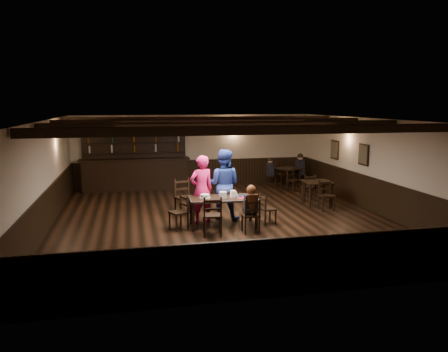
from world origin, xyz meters
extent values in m
plane|color=black|center=(0.00, 0.00, 0.00)|extent=(10.00, 10.00, 0.00)
cube|color=beige|center=(0.00, 5.00, 1.35)|extent=(9.00, 0.02, 2.70)
cube|color=beige|center=(0.00, -5.00, 1.35)|extent=(9.00, 0.02, 2.70)
cube|color=beige|center=(-4.50, 0.00, 1.35)|extent=(0.02, 10.00, 2.70)
cube|color=beige|center=(4.50, 0.00, 1.35)|extent=(0.02, 10.00, 2.70)
cube|color=silver|center=(0.00, 0.00, 2.70)|extent=(9.00, 10.00, 0.02)
cube|color=black|center=(0.00, 4.97, 0.50)|extent=(9.00, 0.04, 1.00)
cube|color=black|center=(0.00, -4.97, 0.50)|extent=(9.00, 0.04, 1.00)
cube|color=black|center=(-4.47, 0.00, 0.50)|extent=(0.04, 10.00, 1.00)
cube|color=black|center=(4.47, 0.00, 0.50)|extent=(0.04, 10.00, 1.00)
cube|color=black|center=(-1.90, 4.97, 1.85)|extent=(0.90, 0.03, 1.00)
cube|color=black|center=(-1.90, 4.95, 1.85)|extent=(0.80, 0.02, 0.90)
cube|color=black|center=(4.47, 0.50, 1.60)|extent=(0.03, 0.55, 0.65)
cube|color=#72664C|center=(4.45, 0.50, 1.60)|extent=(0.02, 0.45, 0.55)
cube|color=black|center=(4.47, 2.40, 1.55)|extent=(0.03, 0.55, 0.65)
cube|color=#72664C|center=(4.45, 2.40, 1.55)|extent=(0.02, 0.45, 0.55)
cube|color=black|center=(0.00, -3.00, 2.60)|extent=(8.90, 0.18, 0.18)
cube|color=black|center=(0.00, -1.00, 2.60)|extent=(8.90, 0.18, 0.18)
cube|color=black|center=(0.00, 1.00, 2.60)|extent=(8.90, 0.18, 0.18)
cube|color=black|center=(0.00, 3.00, 2.60)|extent=(8.90, 0.18, 0.18)
cube|color=black|center=(-0.94, -1.04, 0.35)|extent=(0.06, 0.06, 0.71)
cube|color=black|center=(-0.90, -0.30, 0.35)|extent=(0.06, 0.06, 0.71)
cube|color=black|center=(0.65, -1.13, 0.35)|extent=(0.06, 0.06, 0.71)
cube|color=black|center=(0.70, -0.39, 0.35)|extent=(0.06, 0.06, 0.71)
cube|color=black|center=(-0.12, -0.72, 0.73)|extent=(1.77, 0.96, 0.04)
cube|color=#A5A8AD|center=(-0.10, -0.30, 0.73)|extent=(1.72, 0.13, 0.05)
cube|color=#A5A8AD|center=(-0.15, -1.13, 0.73)|extent=(1.72, 0.13, 0.05)
cube|color=#A5A8AD|center=(0.72, -0.76, 0.73)|extent=(0.08, 0.86, 0.05)
cube|color=#A5A8AD|center=(-0.97, -0.67, 0.73)|extent=(0.08, 0.86, 0.05)
cube|color=black|center=(-0.33, -1.27, 0.23)|extent=(0.04, 0.04, 0.47)
cube|color=black|center=(-0.37, -1.63, 0.23)|extent=(0.04, 0.04, 0.47)
cube|color=black|center=(-0.72, -1.22, 0.23)|extent=(0.04, 0.04, 0.47)
cube|color=black|center=(-0.76, -1.59, 0.23)|extent=(0.04, 0.04, 0.47)
cube|color=black|center=(-0.54, -1.43, 0.49)|extent=(0.50, 0.48, 0.04)
cube|color=black|center=(-0.56, -1.61, 0.73)|extent=(0.46, 0.09, 0.49)
cube|color=black|center=(-0.56, -1.61, 0.68)|extent=(0.39, 0.07, 0.05)
cube|color=black|center=(-0.56, -1.61, 0.88)|extent=(0.39, 0.07, 0.05)
cube|color=black|center=(0.59, -1.25, 0.21)|extent=(0.03, 0.03, 0.41)
cube|color=black|center=(0.59, -1.58, 0.21)|extent=(0.03, 0.03, 0.41)
cube|color=black|center=(0.24, -1.25, 0.21)|extent=(0.03, 0.03, 0.41)
cube|color=black|center=(0.24, -1.57, 0.21)|extent=(0.03, 0.03, 0.41)
cube|color=black|center=(0.42, -1.41, 0.43)|extent=(0.41, 0.39, 0.04)
cube|color=black|center=(0.41, -1.58, 0.65)|extent=(0.40, 0.04, 0.43)
cube|color=black|center=(0.41, -1.58, 0.61)|extent=(0.35, 0.03, 0.05)
cube|color=black|center=(0.41, -1.58, 0.78)|extent=(0.35, 0.03, 0.05)
cube|color=black|center=(-1.49, -0.65, 0.21)|extent=(0.04, 0.04, 0.41)
cube|color=black|center=(-1.19, -0.51, 0.21)|extent=(0.04, 0.04, 0.41)
cube|color=black|center=(-1.35, -0.96, 0.21)|extent=(0.04, 0.04, 0.41)
cube|color=black|center=(-1.05, -0.83, 0.21)|extent=(0.04, 0.04, 0.41)
cube|color=black|center=(-1.27, -0.74, 0.43)|extent=(0.52, 0.53, 0.04)
cube|color=black|center=(-1.12, -0.67, 0.65)|extent=(0.19, 0.38, 0.43)
cube|color=black|center=(-1.12, -0.67, 0.61)|extent=(0.16, 0.33, 0.05)
cube|color=black|center=(-1.12, -0.67, 0.78)|extent=(0.16, 0.33, 0.05)
cube|color=black|center=(1.24, -0.88, 0.19)|extent=(0.04, 0.04, 0.38)
cube|color=black|center=(0.94, -0.93, 0.19)|extent=(0.04, 0.04, 0.38)
cube|color=black|center=(1.19, -0.56, 0.19)|extent=(0.04, 0.04, 0.38)
cube|color=black|center=(0.89, -0.61, 0.19)|extent=(0.04, 0.04, 0.38)
cube|color=black|center=(1.07, -0.75, 0.40)|extent=(0.41, 0.43, 0.04)
cube|color=black|center=(0.92, -0.77, 0.60)|extent=(0.09, 0.37, 0.40)
cube|color=black|center=(0.92, -0.77, 0.56)|extent=(0.08, 0.32, 0.04)
cube|color=black|center=(0.92, -0.77, 0.72)|extent=(0.08, 0.32, 0.04)
cube|color=black|center=(-1.09, 0.33, 0.25)|extent=(0.05, 0.05, 0.49)
cube|color=black|center=(-1.20, 0.70, 0.25)|extent=(0.05, 0.05, 0.49)
cube|color=black|center=(-0.69, 0.45, 0.25)|extent=(0.05, 0.05, 0.49)
cube|color=black|center=(-0.81, 0.82, 0.25)|extent=(0.05, 0.05, 0.49)
cube|color=black|center=(-0.95, 0.58, 0.52)|extent=(0.59, 0.58, 0.05)
cube|color=black|center=(-1.00, 0.76, 0.78)|extent=(0.47, 0.18, 0.52)
cube|color=black|center=(-1.00, 0.76, 0.72)|extent=(0.40, 0.15, 0.06)
cube|color=black|center=(-1.00, 0.76, 0.93)|extent=(0.40, 0.15, 0.06)
imported|color=#E9287A|center=(-0.61, -0.29, 0.90)|extent=(0.75, 0.60, 1.80)
imported|color=navy|center=(0.04, -0.02, 0.96)|extent=(1.15, 1.05, 1.91)
cube|color=black|center=(0.42, -1.30, 0.51)|extent=(0.29, 0.29, 0.12)
cube|color=black|center=(0.42, -1.41, 0.72)|extent=(0.31, 0.18, 0.44)
cylinder|color=black|center=(0.42, -1.41, 0.92)|extent=(0.09, 0.31, 0.31)
sphere|color=#D8A384|center=(0.42, -1.41, 1.06)|extent=(0.19, 0.19, 0.19)
sphere|color=#38190C|center=(0.42, -1.44, 1.07)|extent=(0.24, 0.24, 0.24)
cone|color=#38190C|center=(0.42, -1.53, 0.70)|extent=(0.18, 0.18, 0.54)
cylinder|color=white|center=(-0.58, -0.62, 0.76)|extent=(0.28, 0.28, 0.01)
cylinder|color=white|center=(-0.58, -0.62, 0.81)|extent=(0.23, 0.23, 0.08)
cylinder|color=silver|center=(-0.58, -0.62, 0.79)|extent=(0.24, 0.24, 0.04)
cylinder|color=white|center=(-0.14, -0.79, 0.84)|extent=(0.18, 0.18, 0.17)
cylinder|color=white|center=(0.13, -0.72, 0.84)|extent=(0.15, 0.15, 0.17)
cylinder|color=#A5A8AD|center=(-0.10, -0.57, 0.77)|extent=(0.06, 0.06, 0.03)
sphere|color=orange|center=(-0.10, -0.57, 0.80)|extent=(0.03, 0.03, 0.03)
cylinder|color=silver|center=(0.23, -0.82, 0.79)|extent=(0.03, 0.03, 0.08)
cylinder|color=#A5A8AD|center=(0.32, -0.80, 0.80)|extent=(0.04, 0.04, 0.09)
cylinder|color=silver|center=(0.23, -0.62, 0.81)|extent=(0.07, 0.07, 0.11)
cube|color=maroon|center=(0.36, -0.86, 0.75)|extent=(0.33, 0.28, 0.00)
cube|color=#0D1F44|center=(0.44, -0.64, 0.75)|extent=(0.39, 0.35, 0.00)
cube|color=black|center=(-2.23, 4.65, 0.55)|extent=(3.73, 0.60, 1.10)
cube|color=black|center=(-2.23, 4.65, 1.12)|extent=(3.93, 0.70, 0.05)
cube|color=black|center=(-2.23, 4.92, 1.10)|extent=(3.73, 0.10, 2.20)
cube|color=black|center=(-2.23, 4.82, 1.35)|extent=(3.63, 0.22, 0.03)
cube|color=black|center=(-2.23, 4.82, 1.70)|extent=(3.63, 0.22, 0.03)
cube|color=black|center=(-2.23, 4.82, 2.05)|extent=(3.63, 0.22, 0.03)
cube|color=black|center=(3.22, 0.96, 0.73)|extent=(0.88, 0.88, 0.04)
cube|color=black|center=(2.85, 0.64, 0.35)|extent=(0.05, 0.05, 0.71)
cube|color=black|center=(2.90, 1.32, 0.35)|extent=(0.05, 0.05, 0.71)
cube|color=black|center=(3.53, 0.60, 0.35)|extent=(0.05, 0.05, 0.71)
cube|color=black|center=(3.58, 1.28, 0.35)|extent=(0.05, 0.05, 0.71)
cube|color=black|center=(3.30, 3.79, 0.73)|extent=(1.01, 1.01, 0.04)
cube|color=black|center=(3.14, 3.38, 0.35)|extent=(0.05, 0.05, 0.71)
cube|color=black|center=(2.88, 3.96, 0.35)|extent=(0.05, 0.05, 0.71)
cube|color=black|center=(3.72, 3.63, 0.35)|extent=(0.05, 0.05, 0.71)
cube|color=black|center=(3.46, 4.21, 0.35)|extent=(0.05, 0.05, 0.71)
cube|color=black|center=(2.65, 3.88, 0.70)|extent=(0.22, 0.34, 0.47)
sphere|color=#D8A384|center=(2.65, 3.88, 1.02)|extent=(0.18, 0.18, 0.18)
sphere|color=black|center=(2.65, 3.88, 1.05)|extent=(0.19, 0.19, 0.19)
cube|color=black|center=(3.83, 3.90, 0.75)|extent=(0.24, 0.39, 0.56)
sphere|color=#D8A384|center=(3.83, 3.90, 1.13)|extent=(0.21, 0.21, 0.21)
sphere|color=black|center=(3.83, 3.90, 1.16)|extent=(0.23, 0.23, 0.23)
camera|label=1|loc=(-2.41, -11.35, 3.13)|focal=35.00mm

